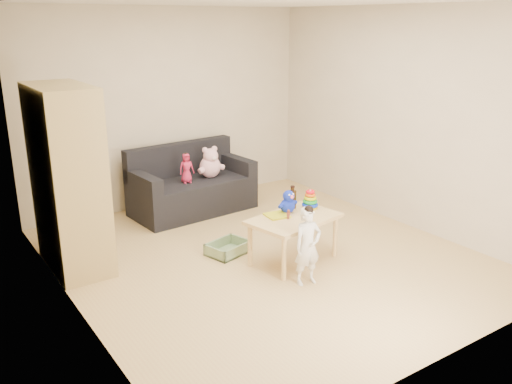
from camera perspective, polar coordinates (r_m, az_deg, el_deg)
room at (r=5.44m, az=1.04°, el=5.78°), size 4.50×4.50×4.50m
wardrobe at (r=5.65m, az=-19.18°, el=1.27°), size 0.51×1.02×1.84m
sofa at (r=7.16m, az=-6.66°, el=-0.37°), size 1.62×0.90×0.44m
play_table at (r=5.66m, az=3.97°, el=-4.97°), size 1.02×0.75×0.49m
storage_bin at (r=5.90m, az=-2.97°, el=-5.90°), size 0.50×0.42×0.13m
toddler at (r=5.16m, az=5.46°, el=-5.80°), size 0.30×0.22×0.75m
pink_bear at (r=7.14m, az=-4.86°, el=2.92°), size 0.34×0.31×0.35m
doll at (r=6.92m, az=-7.33°, el=2.47°), size 0.21×0.16×0.37m
ring_stacker at (r=5.83m, az=5.71°, el=-0.95°), size 0.18×0.18×0.20m
brown_bottle at (r=5.81m, az=3.84°, el=-0.70°), size 0.08×0.08×0.25m
blue_plush at (r=5.66m, az=3.36°, el=-0.97°), size 0.26×0.23×0.25m
wooden_figure at (r=5.50m, az=3.43°, el=-2.35°), size 0.05×0.05×0.11m
yellow_book at (r=5.59m, az=2.21°, el=-2.47°), size 0.24×0.24×0.02m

